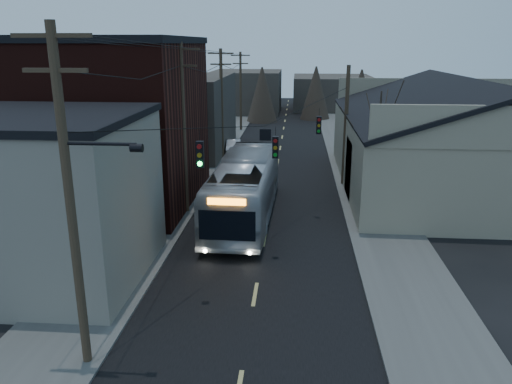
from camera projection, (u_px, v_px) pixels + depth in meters
The scene contains 13 objects.
road_surface at pixel (277, 167), 41.48m from camera, with size 9.00×110.00×0.02m, color black.
sidewalk_left at pixel (200, 165), 41.97m from camera, with size 4.00×110.00×0.12m, color #474744.
sidewalk_right at pixel (356, 168), 40.96m from camera, with size 4.00×110.00×0.12m, color #474744.
building_clapboard at pixel (46, 201), 21.13m from camera, with size 8.00×8.00×7.00m, color gray.
building_brick at pixel (112, 125), 31.28m from camera, with size 10.00×12.00×10.00m, color black.
building_left_far at pixel (179, 114), 46.95m from camera, with size 9.00×14.00×7.00m, color #38322D.
warehouse at pixel (460, 150), 34.93m from camera, with size 16.16×20.60×7.73m.
building_far_left at pixel (247, 92), 74.52m from camera, with size 10.00×12.00×6.00m, color #38322D.
building_far_right at pixel (332, 92), 78.43m from camera, with size 12.00×14.00×5.00m, color #38322D.
bare_tree at pixel (377, 151), 30.40m from camera, with size 0.40×0.40×7.20m, color black.
utility_lines at pixel (230, 117), 34.72m from camera, with size 11.24×45.28×10.50m.
bus at pixel (245, 188), 29.02m from camera, with size 3.05×13.05×3.64m, color #9EA3A9.
parked_car at pixel (233, 147), 46.68m from camera, with size 1.30×3.74×1.23m, color #A8ABB0.
Camera 1 is at (1.53, -10.35, 9.90)m, focal length 35.00 mm.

